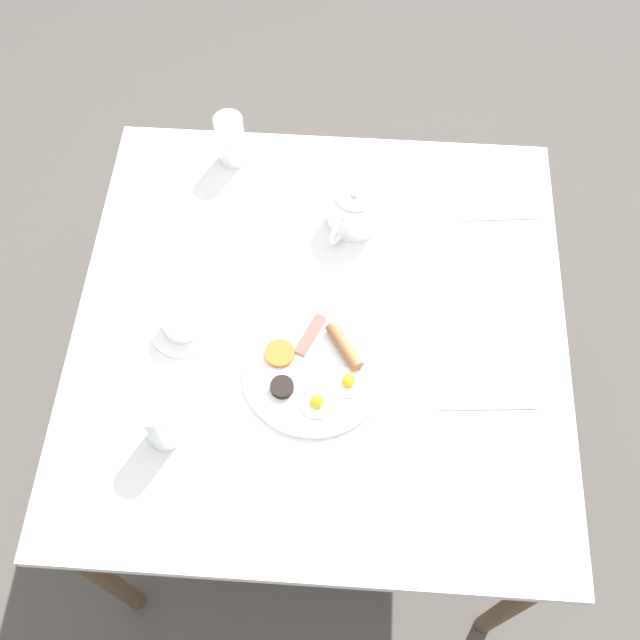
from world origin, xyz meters
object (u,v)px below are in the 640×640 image
Objects in this scene: breakfast_plate at (315,369)px; teacup_with_saucer_left at (181,322)px; fork_by_plate at (500,217)px; water_glass_short at (231,139)px; knife_by_plate at (488,406)px; water_glass_tall at (160,423)px; teapot_near at (354,210)px.

teacup_with_saucer_left is (-0.08, -0.29, 0.02)m from breakfast_plate.
water_glass_short is at bearing -102.12° from fork_by_plate.
fork_by_plate is 0.91× the size of knife_by_plate.
teacup_with_saucer_left is 1.06× the size of water_glass_short.
teacup_with_saucer_left is 0.65m from knife_by_plate.
breakfast_plate is 1.64× the size of fork_by_plate.
water_glass_short is 0.85m from knife_by_plate.
knife_by_plate is (0.47, -0.05, 0.00)m from fork_by_plate.
knife_by_plate is at bearing 99.07° from water_glass_tall.
knife_by_plate is at bearing 77.90° from teacup_with_saucer_left.
water_glass_tall is 0.89m from fork_by_plate.
water_glass_tall is (0.16, -0.28, 0.06)m from breakfast_plate.
breakfast_plate is 0.30m from teacup_with_saucer_left.
fork_by_plate is (-0.42, 0.40, -0.01)m from breakfast_plate.
water_glass_tall reaches higher than water_glass_short.
teapot_near is 0.53m from knife_by_plate.
knife_by_plate is (0.61, 0.59, -0.06)m from water_glass_short.
water_glass_tall is 0.65m from knife_by_plate.
water_glass_short is (-0.47, 0.05, 0.04)m from teacup_with_saucer_left.
teapot_near is at bearing 60.12° from water_glass_short.
fork_by_plate is (-0.03, 0.34, -0.04)m from teapot_near.
water_glass_tall is 0.71m from water_glass_short.
water_glass_short is at bearing 88.09° from teapot_near.
teacup_with_saucer_left is (0.30, -0.35, -0.02)m from teapot_near.
breakfast_plate is 1.62× the size of teapot_near.
water_glass_tall is at bearing -49.97° from fork_by_plate.
teacup_with_saucer_left is 0.71× the size of knife_by_plate.
teacup_with_saucer_left is at bearing -105.69° from breakfast_plate.
teapot_near is 0.34m from fork_by_plate.
teapot_near reaches higher than knife_by_plate.
teapot_near is 1.39× the size of water_glass_short.
knife_by_plate is at bearing -118.48° from teapot_near.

